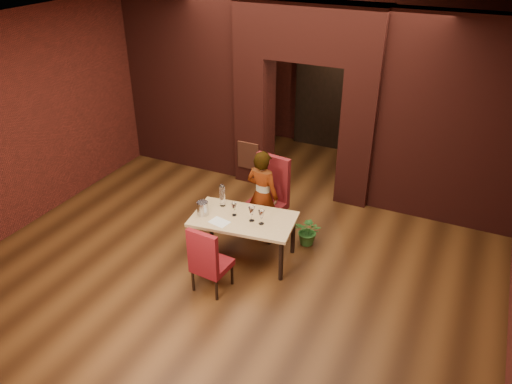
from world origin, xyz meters
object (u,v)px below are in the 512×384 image
(person_seated, at_px, (262,195))
(wine_glass_a, at_px, (234,209))
(chair_far, at_px, (265,198))
(water_bottle, at_px, (222,195))
(potted_plant, at_px, (309,231))
(chair_near, at_px, (212,258))
(wine_bucket, at_px, (203,208))
(wine_glass_b, at_px, (252,214))
(dining_table, at_px, (244,238))
(wine_glass_c, at_px, (261,217))

(person_seated, bearing_deg, wine_glass_a, 83.76)
(chair_far, xyz_separation_m, water_bottle, (-0.42, -0.55, 0.23))
(potted_plant, bearing_deg, chair_near, -117.92)
(chair_near, distance_m, wine_bucket, 0.83)
(wine_glass_b, xyz_separation_m, wine_bucket, (-0.69, -0.14, -0.01))
(potted_plant, bearing_deg, wine_glass_b, -128.56)
(wine_glass_b, bearing_deg, potted_plant, 51.44)
(dining_table, relative_size, wine_glass_b, 6.50)
(chair_far, xyz_separation_m, person_seated, (0.01, -0.10, 0.10))
(dining_table, height_order, wine_glass_c, wine_glass_c)
(wine_glass_b, relative_size, potted_plant, 0.48)
(wine_glass_a, bearing_deg, potted_plant, 39.21)
(chair_near, height_order, person_seated, person_seated)
(dining_table, height_order, potted_plant, dining_table)
(person_seated, bearing_deg, dining_table, 97.20)
(person_seated, distance_m, wine_glass_b, 0.65)
(wine_bucket, bearing_deg, chair_far, 58.03)
(water_bottle, bearing_deg, dining_table, -22.17)
(chair_far, relative_size, wine_glass_b, 5.58)
(wine_glass_b, xyz_separation_m, potted_plant, (0.58, 0.73, -0.55))
(dining_table, relative_size, person_seated, 1.00)
(wine_glass_b, bearing_deg, person_seated, 101.83)
(dining_table, relative_size, chair_near, 1.48)
(wine_glass_c, height_order, potted_plant, wine_glass_c)
(wine_glass_b, bearing_deg, wine_glass_c, -5.15)
(chair_far, bearing_deg, chair_near, -84.42)
(chair_far, relative_size, potted_plant, 2.67)
(water_bottle, bearing_deg, potted_plant, 25.36)
(chair_near, distance_m, potted_plant, 1.70)
(wine_glass_c, bearing_deg, chair_far, 111.30)
(wine_bucket, bearing_deg, wine_glass_b, 11.66)
(wine_bucket, height_order, potted_plant, wine_bucket)
(person_seated, bearing_deg, potted_plant, -164.86)
(wine_bucket, bearing_deg, water_bottle, 68.41)
(dining_table, height_order, water_bottle, water_bottle)
(chair_far, distance_m, wine_glass_b, 0.77)
(water_bottle, bearing_deg, chair_far, 52.66)
(wine_glass_a, relative_size, wine_glass_b, 0.90)
(wine_glass_a, bearing_deg, wine_bucket, -157.65)
(water_bottle, xyz_separation_m, potted_plant, (1.14, 0.54, -0.61))
(wine_glass_c, height_order, wine_bucket, wine_glass_c)
(wine_bucket, relative_size, potted_plant, 0.43)
(dining_table, height_order, person_seated, person_seated)
(dining_table, relative_size, wine_glass_c, 6.66)
(chair_far, bearing_deg, person_seated, -77.94)
(potted_plant, bearing_deg, chair_far, 179.49)
(wine_glass_a, height_order, water_bottle, water_bottle)
(person_seated, relative_size, potted_plant, 3.13)
(chair_far, height_order, wine_glass_c, chair_far)
(person_seated, relative_size, wine_glass_a, 7.25)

